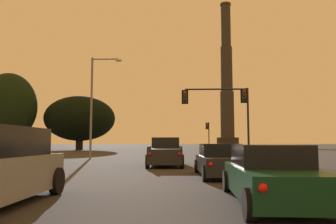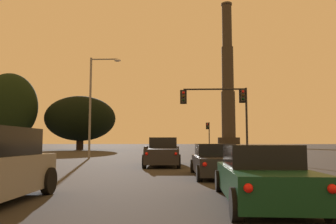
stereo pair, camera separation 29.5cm
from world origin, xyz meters
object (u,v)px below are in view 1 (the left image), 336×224
Objects in this scene: sedan_right_lane_second at (220,161)px; sedan_right_lane_third at (271,176)px; traffic_light_far_right at (208,132)px; traffic_light_overhead_right at (226,104)px; smokestack at (227,89)px; street_lamp at (96,97)px; pickup_truck_center_lane_front at (165,153)px.

sedan_right_lane_second and sedan_right_lane_third have the same top height.
traffic_light_overhead_right is (-1.30, -32.53, 1.33)m from traffic_light_far_right.
traffic_light_overhead_right is at bearing -98.40° from smokestack.
smokestack is at bearing 74.49° from street_lamp.
traffic_light_overhead_right is at bearing 78.94° from sedan_right_lane_second.
street_lamp is (-13.10, -30.80, 2.27)m from traffic_light_far_right.
sedan_right_lane_third is 20.45m from traffic_light_overhead_right.
traffic_light_overhead_right is at bearing -8.33° from street_lamp.
street_lamp is 0.17× the size of smokestack.
sedan_right_lane_third is at bearing -65.14° from street_lamp.
sedan_right_lane_third is 24.43m from street_lamp.
sedan_right_lane_second is 14.43m from traffic_light_overhead_right.
sedan_right_lane_third is 0.91× the size of traffic_light_far_right.
sedan_right_lane_second is 0.91× the size of traffic_light_far_right.
traffic_light_far_right reaches higher than sedan_right_lane_second.
sedan_right_lane_second is 6.33m from sedan_right_lane_third.
traffic_light_overhead_right reaches higher than traffic_light_far_right.
sedan_right_lane_third is 52.66m from traffic_light_far_right.
traffic_light_overhead_right is at bearing -92.29° from traffic_light_far_right.
pickup_truck_center_lane_front is 9.36m from traffic_light_overhead_right.
traffic_light_overhead_right reaches higher than sedan_right_lane_third.
traffic_light_overhead_right is (4.94, 6.90, 3.95)m from pickup_truck_center_lane_front.
sedan_right_lane_second is at bearing -69.85° from pickup_truck_center_lane_front.
street_lamp is at bearing 171.67° from traffic_light_overhead_right.
pickup_truck_center_lane_front is at bearing -98.99° from traffic_light_far_right.
sedan_right_lane_third is at bearing -87.54° from sedan_right_lane_second.
sedan_right_lane_second is at bearing 96.05° from sedan_right_lane_third.
pickup_truck_center_lane_front is 40.01m from traffic_light_far_right.
street_lamp is at bearing -105.51° from smokestack.
sedan_right_lane_third is (3.19, -13.06, -0.14)m from pickup_truck_center_lane_front.
street_lamp is at bearing 126.76° from pickup_truck_center_lane_front.
smokestack reaches higher than traffic_light_overhead_right.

